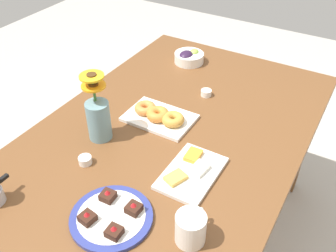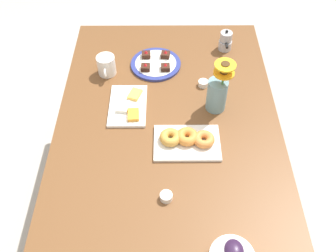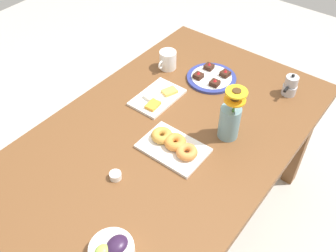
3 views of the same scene
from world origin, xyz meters
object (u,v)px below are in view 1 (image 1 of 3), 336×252
Objects in this scene: grape_bowl at (189,57)px; croissant_platter at (159,116)px; coffee_mug at (191,228)px; jam_cup_berry at (85,160)px; dessert_plate at (111,217)px; dining_table at (168,150)px; cheese_platter at (191,172)px; jam_cup_honey at (206,93)px; flower_vase at (98,117)px.

croissant_platter is (-0.51, -0.13, -0.01)m from grape_bowl.
jam_cup_berry is at bearing 78.80° from coffee_mug.
croissant_platter and dessert_plate have the same top height.
coffee_mug is 0.82× the size of grape_bowl.
cheese_platter is (-0.15, -0.18, 0.10)m from dining_table.
cheese_platter is at bearing -160.12° from jam_cup_honey.
croissant_platter is at bearing -14.70° from jam_cup_berry.
croissant_platter is 1.09× the size of dessert_plate.
cheese_platter is at bearing -129.62° from dining_table.
dining_table is at bearing 37.93° from coffee_mug.
jam_cup_honey is at bearing 22.32° from coffee_mug.
cheese_platter is 5.42× the size of jam_cup_berry.
flower_vase reaches higher than dessert_plate.
cheese_platter is 0.93× the size of croissant_platter.
grape_bowl is (0.57, 0.21, 0.12)m from dining_table.
coffee_mug is 2.61× the size of jam_cup_berry.
dining_table is 12.78× the size of coffee_mug.
grape_bowl reaches higher than dessert_plate.
grape_bowl is 0.54× the size of croissant_platter.
dining_table is at bearing -30.34° from jam_cup_berry.
grape_bowl reaches higher than jam_cup_honey.
flower_vase reaches higher than croissant_platter.
cheese_platter is 0.32m from dessert_plate.
grape_bowl is 0.72m from flower_vase.
flower_vase is at bearing 145.85° from croissant_platter.
dessert_plate reaches higher than cheese_platter.
jam_cup_honey is 0.53m from flower_vase.
croissant_platter is (0.21, 0.26, 0.01)m from cheese_platter.
cheese_platter is (0.24, 0.12, -0.04)m from coffee_mug.
dessert_plate is at bearing -176.15° from jam_cup_honey.
jam_cup_honey and jam_cup_berry have the same top height.
jam_cup_berry is at bearing 112.14° from cheese_platter.
jam_cup_berry is (-0.14, 0.35, 0.01)m from cheese_platter.
croissant_platter is 5.83× the size of jam_cup_berry.
coffee_mug reaches higher than grape_bowl.
grape_bowl is 0.59× the size of cheese_platter.
jam_cup_berry is 0.18m from flower_vase.
cheese_platter is at bearing -129.21° from croissant_platter.
croissant_platter is 5.83× the size of jam_cup_honey.
dessert_plate reaches higher than jam_cup_berry.
dessert_plate is at bearing -164.69° from croissant_platter.
flower_vase is at bearing 179.05° from grape_bowl.
dessert_plate is 0.42m from flower_vase.
dining_table is at bearing 178.52° from jam_cup_honey.
flower_vase is at bearing 123.56° from dining_table.
jam_cup_honey is at bearing -16.19° from jam_cup_berry.
dining_table is 5.90× the size of flower_vase.
grape_bowl is at bearing 28.07° from coffee_mug.
cheese_platter is at bearing -22.16° from dessert_plate.
grape_bowl is at bearing 28.43° from cheese_platter.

